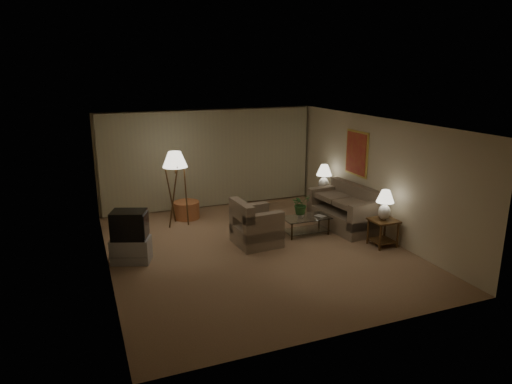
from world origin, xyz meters
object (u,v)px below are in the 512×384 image
at_px(side_table_near, 383,228).
at_px(floor_lamp, 176,187).
at_px(armchair, 256,227).
at_px(table_lamp_near, 385,202).
at_px(coffee_table, 306,223).
at_px(table_lamp_far, 324,175).
at_px(tv_cabinet, 131,250).
at_px(crt_tv, 129,225).
at_px(side_table_far, 323,198).
at_px(sofa, 343,211).
at_px(ottoman, 187,210).
at_px(vase, 301,215).

bearing_deg(side_table_near, floor_lamp, 142.07).
relative_size(armchair, floor_lamp, 0.58).
relative_size(side_table_near, floor_lamp, 0.33).
distance_m(table_lamp_near, coffee_table, 1.88).
xyz_separation_m(table_lamp_far, floor_lamp, (-3.86, 0.41, -0.05)).
distance_m(coffee_table, tv_cabinet, 3.98).
bearing_deg(armchair, coffee_table, -87.43).
distance_m(table_lamp_near, floor_lamp, 4.90).
relative_size(armchair, table_lamp_far, 1.51).
distance_m(armchair, tv_cabinet, 2.68).
height_order(coffee_table, crt_tv, crt_tv).
bearing_deg(table_lamp_far, side_table_near, -90.00).
distance_m(armchair, side_table_far, 2.93).
bearing_deg(floor_lamp, tv_cabinet, -125.44).
distance_m(sofa, coffee_table, 1.08).
relative_size(armchair, side_table_far, 1.78).
relative_size(armchair, side_table_near, 1.78).
height_order(side_table_near, table_lamp_near, table_lamp_near).
bearing_deg(side_table_near, coffee_table, 134.25).
xyz_separation_m(side_table_near, tv_cabinet, (-5.20, 1.13, -0.16)).
bearing_deg(table_lamp_far, crt_tv, -164.22).
xyz_separation_m(tv_cabinet, crt_tv, (0.00, 0.00, 0.53)).
relative_size(side_table_near, coffee_table, 0.55).
distance_m(coffee_table, crt_tv, 4.02).
relative_size(armchair, crt_tv, 1.37).
relative_size(table_lamp_near, floor_lamp, 0.36).
distance_m(ottoman, vase, 3.10).
bearing_deg(vase, coffee_table, 0.00).
xyz_separation_m(floor_lamp, ottoman, (0.33, 0.44, -0.74)).
distance_m(table_lamp_near, vase, 1.92).
relative_size(side_table_near, side_table_far, 1.00).
bearing_deg(coffee_table, ottoman, 136.53).
relative_size(sofa, side_table_near, 3.34).
xyz_separation_m(table_lamp_near, crt_tv, (-5.20, 1.13, -0.21)).
bearing_deg(sofa, ottoman, -127.02).
distance_m(table_lamp_far, crt_tv, 5.41).
relative_size(side_table_near, crt_tv, 0.77).
relative_size(table_lamp_far, ottoman, 1.06).
relative_size(coffee_table, crt_tv, 1.39).
bearing_deg(tv_cabinet, coffee_table, 22.10).
relative_size(table_lamp_near, table_lamp_far, 0.94).
bearing_deg(floor_lamp, ottoman, 53.07).
relative_size(side_table_near, vase, 3.56).
height_order(floor_lamp, ottoman, floor_lamp).
xyz_separation_m(armchair, side_table_near, (2.52, -1.11, 0.01)).
xyz_separation_m(side_table_near, vase, (-1.37, 1.25, 0.09)).
xyz_separation_m(sofa, ottoman, (-3.38, 2.10, -0.19)).
bearing_deg(side_table_far, crt_tv, -164.22).
bearing_deg(ottoman, vase, -45.38).
height_order(table_lamp_far, vase, table_lamp_far).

